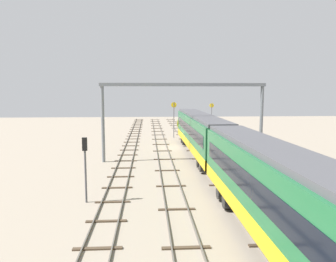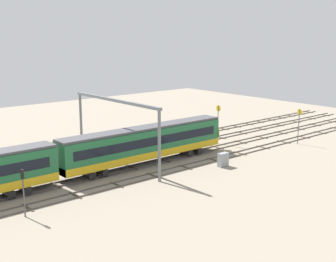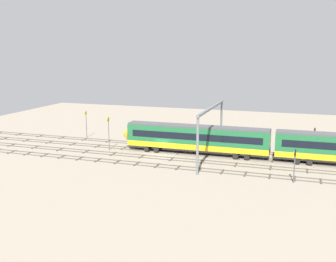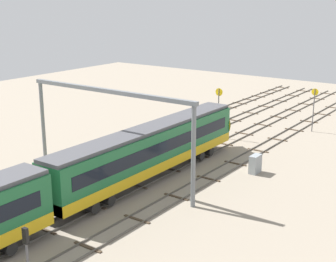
{
  "view_description": "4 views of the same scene",
  "coord_description": "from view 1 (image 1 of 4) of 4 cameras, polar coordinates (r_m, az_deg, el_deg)",
  "views": [
    {
      "loc": [
        -43.28,
        3.96,
        7.59
      ],
      "look_at": [
        1.58,
        1.17,
        2.11
      ],
      "focal_mm": 34.39,
      "sensor_mm": 36.0,
      "label": 1
    },
    {
      "loc": [
        -39.65,
        -46.56,
        16.57
      ],
      "look_at": [
        -0.82,
        -1.02,
        3.56
      ],
      "focal_mm": 48.36,
      "sensor_mm": 36.0,
      "label": 2
    },
    {
      "loc": [
        -21.57,
        61.29,
        17.12
      ],
      "look_at": [
        -0.52,
        -2.31,
        3.67
      ],
      "focal_mm": 42.66,
      "sensor_mm": 36.0,
      "label": 3
    },
    {
      "loc": [
        -38.7,
        -27.76,
        16.12
      ],
      "look_at": [
        1.25,
        0.85,
        2.52
      ],
      "focal_mm": 52.09,
      "sensor_mm": 36.0,
      "label": 4
    }
  ],
  "objects": [
    {
      "name": "track_near_foreground",
      "position": [
        45.14,
        9.85,
        -2.74
      ],
      "size": [
        93.26,
        2.4,
        0.16
      ],
      "color": "#59544C",
      "rests_on": "ground"
    },
    {
      "name": "relay_cabinet",
      "position": [
        47.02,
        12.73,
        -1.43
      ],
      "size": [
        1.43,
        0.72,
        1.76
      ],
      "color": "gray",
      "rests_on": "ground"
    },
    {
      "name": "train",
      "position": [
        27.02,
        9.6,
        -3.67
      ],
      "size": [
        50.4,
        3.24,
        4.8
      ],
      "color": "#1E6638",
      "rests_on": "ground"
    },
    {
      "name": "overhead_gantry",
      "position": [
        34.98,
        2.75,
        5.01
      ],
      "size": [
        0.4,
        17.99,
        8.54
      ],
      "color": "slate",
      "rests_on": "ground"
    },
    {
      "name": "track_with_train",
      "position": [
        44.35,
        4.43,
        -2.83
      ],
      "size": [
        93.26,
        2.4,
        0.16
      ],
      "color": "#59544C",
      "rests_on": "ground"
    },
    {
      "name": "speed_sign_near_foreground",
      "position": [
        63.49,
        7.73,
        3.13
      ],
      "size": [
        0.14,
        0.86,
        5.39
      ],
      "color": "#4C4C51",
      "rests_on": "ground"
    },
    {
      "name": "speed_sign_mid_trackside",
      "position": [
        53.35,
        1.04,
        2.85
      ],
      "size": [
        0.14,
        0.91,
        5.91
      ],
      "color": "#4C4C51",
      "rests_on": "ground"
    },
    {
      "name": "track_second_far",
      "position": [
        44.0,
        -6.76,
        -2.94
      ],
      "size": [
        93.26,
        2.4,
        0.16
      ],
      "color": "#59544C",
      "rests_on": "ground"
    },
    {
      "name": "track_middle",
      "position": [
        43.96,
        -1.15,
        -2.9
      ],
      "size": [
        93.26,
        2.4,
        0.16
      ],
      "color": "#59544C",
      "rests_on": "ground"
    },
    {
      "name": "signal_light_trackside_approach",
      "position": [
        22.68,
        -14.47,
        -5.04
      ],
      "size": [
        0.31,
        0.32,
        4.53
      ],
      "color": "#4C4C51",
      "rests_on": "ground"
    },
    {
      "name": "ground_plane",
      "position": [
        44.12,
        1.65,
        -2.96
      ],
      "size": [
        109.26,
        109.26,
        0.0
      ],
      "primitive_type": "plane",
      "color": "gray"
    }
  ]
}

